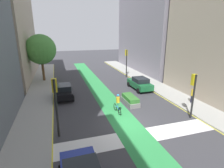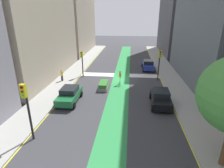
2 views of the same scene
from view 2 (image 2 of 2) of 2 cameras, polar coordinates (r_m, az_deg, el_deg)
The scene contains 18 objects.
ground_plane at distance 26.75m, azimuth 2.22°, elevation 1.48°, with size 120.00×120.00×0.00m, color #38383D.
bike_lane_paint at distance 26.74m, azimuth 2.82°, elevation 1.47°, with size 2.40×60.00×0.01m, color #2D8C47.
crosswalk_band at distance 28.65m, azimuth 2.47°, elevation 2.78°, with size 12.00×1.80×0.01m, color silver.
sidewalk_left at distance 27.35m, azimuth 18.10°, elevation 1.04°, with size 3.00×60.00×0.15m, color #9E9E99.
curb_stripe_left at distance 27.09m, azimuth 14.99°, elevation 1.03°, with size 0.16×60.00×0.01m, color yellow.
sidewalk_right at distance 28.16m, azimuth -13.20°, elevation 2.08°, with size 3.00×60.00×0.15m, color #9E9E99.
curb_stripe_right at distance 27.74m, azimuth -10.25°, elevation 1.87°, with size 0.16×60.00×0.01m, color yellow.
buildings_left_row at distance 31.61m, azimuth 29.34°, elevation 21.53°, with size 8.64×58.21×23.43m.
buildings_right_row at distance 30.86m, azimuth -24.32°, elevation 22.28°, with size 8.72×57.99×24.04m.
traffic_signal_near_right at distance 27.45m, azimuth -9.28°, elevation 7.64°, with size 0.35×0.52×3.87m.
traffic_signal_near_left at distance 26.33m, azimuth 14.49°, elevation 7.26°, with size 0.35×0.52×4.24m.
traffic_signal_far_right at distance 14.01m, azimuth -25.02°, elevation -5.08°, with size 0.35×0.52×4.46m.
car_black_left_far at distance 19.54m, azimuth 14.83°, elevation -4.11°, with size 2.12×4.25×1.57m.
car_blue_left_near at distance 32.03m, azimuth 11.11°, elevation 5.81°, with size 2.07×4.22×1.57m.
car_green_right_far at distance 20.11m, azimuth -13.05°, elevation -3.23°, with size 2.05×4.21×1.57m.
cyclist_in_lane at distance 24.44m, azimuth 2.50°, elevation 2.01°, with size 0.32×1.73×1.86m.
pedestrian_sidewalk_right_a at distance 26.36m, azimuth -15.28°, elevation 2.66°, with size 0.34×0.34×1.61m.
median_planter at distance 23.26m, azimuth -2.59°, elevation -0.45°, with size 1.11×2.65×0.85m.
Camera 2 is at (-1.49, 25.25, 8.71)m, focal length 29.55 mm.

